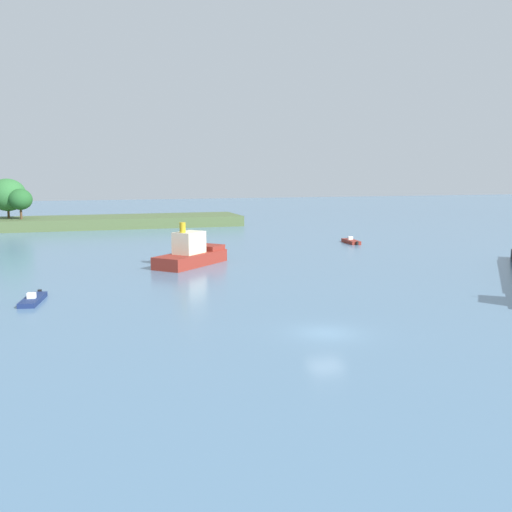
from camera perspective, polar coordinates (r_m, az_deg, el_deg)
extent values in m
plane|color=slate|center=(41.24, 6.89, -7.48)|extent=(400.00, 400.00, 0.00)
cube|color=#4C6038|center=(121.49, -16.16, 3.18)|extent=(61.48, 13.52, 2.09)
cylinder|color=#513823|center=(122.63, -23.00, 3.80)|extent=(0.44, 0.44, 1.80)
ellipsoid|color=#2D6B33|center=(122.44, -23.10, 5.51)|extent=(6.92, 6.92, 6.23)
cylinder|color=#513823|center=(119.89, -21.95, 3.82)|extent=(0.44, 0.44, 2.01)
ellipsoid|color=#235B28|center=(119.73, -22.02, 5.15)|extent=(4.45, 4.45, 4.00)
cube|color=maroon|center=(92.50, 9.26, 1.41)|extent=(1.88, 4.87, 0.52)
cube|color=white|center=(92.77, 9.19, 1.74)|extent=(0.78, 0.56, 0.50)
cube|color=black|center=(90.16, 9.85, 1.23)|extent=(0.34, 0.31, 0.56)
cube|color=navy|center=(53.87, -20.95, -4.01)|extent=(2.20, 5.16, 0.41)
cube|color=white|center=(53.42, -21.06, -3.62)|extent=(0.77, 0.61, 0.50)
cube|color=black|center=(56.38, -20.35, -3.37)|extent=(0.36, 0.33, 0.56)
cube|color=maroon|center=(70.26, -6.38, -0.31)|extent=(10.09, 9.91, 1.46)
cube|color=maroon|center=(73.07, -4.76, 0.86)|extent=(4.46, 4.47, 0.60)
cube|color=beige|center=(69.74, -6.55, 1.31)|extent=(4.32, 4.29, 2.60)
cylinder|color=gold|center=(68.53, -7.18, 2.77)|extent=(0.70, 0.70, 1.20)
cylinder|color=black|center=(74.56, -4.05, 0.33)|extent=(0.70, 0.71, 0.70)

